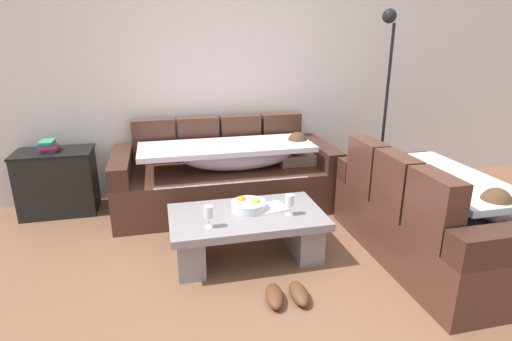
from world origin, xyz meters
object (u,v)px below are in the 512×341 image
Objects in this scene: side_cabinet at (58,182)px; couch_near_window at (432,218)px; floor_lamp at (385,94)px; couch_along_wall at (228,175)px; fruit_bowl at (249,205)px; wine_glass_near_right at (290,201)px; coffee_table at (247,230)px; open_magazine at (269,208)px; pair_of_shoes at (287,295)px; book_stack_on_cabinet at (48,146)px; wine_glass_near_left at (208,213)px.

couch_near_window is at bearing -27.96° from side_cabinet.
couch_along_wall is at bearing 178.47° from floor_lamp.
couch_near_window reaches higher than fruit_bowl.
side_cabinet is (-1.68, 0.23, -0.01)m from couch_along_wall.
floor_lamp is at bearing -11.74° from couch_near_window.
floor_lamp is (1.39, 1.12, 0.62)m from wine_glass_near_right.
couch_along_wall is at bearing 103.49° from wine_glass_near_right.
coffee_table is at bearing -114.41° from fruit_bowl.
wine_glass_near_right is 0.59× the size of open_magazine.
pair_of_shoes is (1.78, -1.93, -0.28)m from side_cabinet.
open_magazine is 2.26m from book_stack_on_cabinet.
floor_lamp is 2.52m from pair_of_shoes.
wine_glass_near_left is at bearing -166.33° from open_magazine.
open_magazine is at bearing 16.06° from coffee_table.
side_cabinet reaches higher than pair_of_shoes.
open_magazine is at bearing -33.63° from book_stack_on_cabinet.
couch_near_window is 1.47m from coffee_table.
couch_along_wall is 1.13× the size of floor_lamp.
couch_along_wall is 1.97m from couch_near_window.
book_stack_on_cabinet is at bearing 133.26° from pair_of_shoes.
couch_near_window is 1.30m from open_magazine.
book_stack_on_cabinet is 3.42m from floor_lamp.
side_cabinet reaches higher than wine_glass_near_left.
open_magazine is at bearing 72.62° from couch_near_window.
floor_lamp is at bearing -1.53° from couch_along_wall.
side_cabinet is at bearing 132.03° from wine_glass_near_left.
couch_near_window reaches higher than side_cabinet.
fruit_bowl is at bearing 65.59° from coffee_table.
wine_glass_near_right is 0.52× the size of pair_of_shoes.
fruit_bowl is 1.30× the size of book_stack_on_cabinet.
open_magazine is at bearing 129.81° from wine_glass_near_right.
wine_glass_near_left is 0.09× the size of floor_lamp.
wine_glass_near_left is at bearing -47.21° from book_stack_on_cabinet.
floor_lamp is at bearing 46.45° from pair_of_shoes.
wine_glass_near_right is at bearing -60.32° from open_magazine.
coffee_table is (-0.04, -1.07, -0.09)m from couch_along_wall.
wine_glass_near_left is 2.43m from floor_lamp.
side_cabinet is at bearing -0.30° from book_stack_on_cabinet.
open_magazine is 1.94m from floor_lamp.
pair_of_shoes is (-0.18, -0.53, -0.45)m from wine_glass_near_right.
coffee_table is at bearing 28.09° from wine_glass_near_left.
book_stack_on_cabinet is at bearing 132.79° from wine_glass_near_left.
wine_glass_near_right is 2.41m from side_cabinet.
pair_of_shoes is (1.81, -1.93, -0.65)m from book_stack_on_cabinet.
coffee_table is 1.67× the size of side_cabinet.
floor_lamp is (1.67, -0.04, 0.78)m from couch_along_wall.
side_cabinet is 3.45m from floor_lamp.
couch_near_window is at bearing -27.50° from open_magazine.
book_stack_on_cabinet is at bearing 144.29° from fruit_bowl.
side_cabinet is (-1.83, 1.24, -0.06)m from open_magazine.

